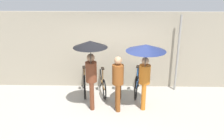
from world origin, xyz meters
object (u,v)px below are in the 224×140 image
at_px(parked_bicycle_3, 138,81).
at_px(parked_bicycle_0, 84,80).
at_px(pedestrian_trailing, 145,58).
at_px(parked_bicycle_1, 102,82).
at_px(pedestrian_leading, 91,58).
at_px(parked_bicycle_2, 120,81).
at_px(pedestrian_center, 118,80).

bearing_deg(parked_bicycle_3, parked_bicycle_0, 99.30).
relative_size(parked_bicycle_3, pedestrian_trailing, 0.90).
height_order(parked_bicycle_0, parked_bicycle_1, parked_bicycle_0).
bearing_deg(pedestrian_trailing, pedestrian_leading, 7.88).
height_order(parked_bicycle_0, parked_bicycle_3, parked_bicycle_0).
xyz_separation_m(parked_bicycle_3, pedestrian_trailing, (0.08, -1.19, 1.19)).
height_order(parked_bicycle_0, pedestrian_leading, pedestrian_leading).
distance_m(parked_bicycle_2, pedestrian_leading, 1.94).
distance_m(pedestrian_leading, pedestrian_center, 0.98).
bearing_deg(pedestrian_center, parked_bicycle_0, -54.54).
xyz_separation_m(parked_bicycle_0, pedestrian_trailing, (1.85, -1.20, 1.20)).
relative_size(pedestrian_leading, pedestrian_center, 1.28).
bearing_deg(pedestrian_trailing, parked_bicycle_2, -54.47).
bearing_deg(parked_bicycle_0, parked_bicycle_1, -99.83).
bearing_deg(parked_bicycle_2, pedestrian_trailing, -152.78).
height_order(parked_bicycle_1, parked_bicycle_3, parked_bicycle_1).
bearing_deg(pedestrian_leading, parked_bicycle_2, -129.15).
xyz_separation_m(parked_bicycle_0, pedestrian_leading, (0.37, -1.21, 1.20)).
relative_size(parked_bicycle_1, pedestrian_leading, 0.82).
distance_m(parked_bicycle_1, pedestrian_center, 1.44).
height_order(parked_bicycle_0, pedestrian_center, pedestrian_center).
bearing_deg(pedestrian_trailing, parked_bicycle_1, -35.68).
distance_m(parked_bicycle_2, pedestrian_center, 1.40).
height_order(parked_bicycle_0, pedestrian_trailing, pedestrian_trailing).
relative_size(parked_bicycle_1, parked_bicycle_2, 0.97).
height_order(parked_bicycle_3, pedestrian_leading, pedestrian_leading).
distance_m(pedestrian_center, pedestrian_trailing, 0.98).
distance_m(parked_bicycle_0, parked_bicycle_2, 1.18).
xyz_separation_m(parked_bicycle_0, parked_bicycle_2, (1.18, 0.05, -0.03)).
height_order(parked_bicycle_2, pedestrian_leading, pedestrian_leading).
relative_size(parked_bicycle_2, pedestrian_trailing, 0.89).
height_order(pedestrian_center, pedestrian_trailing, pedestrian_trailing).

